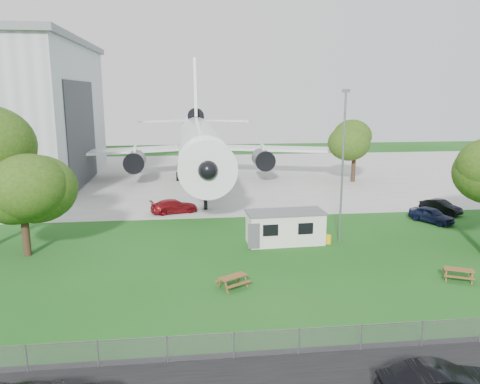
{
  "coord_description": "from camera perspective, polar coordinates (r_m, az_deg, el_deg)",
  "views": [
    {
      "loc": [
        -4.0,
        -28.66,
        11.9
      ],
      "look_at": [
        0.35,
        8.0,
        4.0
      ],
      "focal_mm": 35.0,
      "sensor_mm": 36.0,
      "label": 1
    }
  ],
  "objects": [
    {
      "name": "car_apron_van",
      "position": [
        47.36,
        -8.05,
        -1.75
      ],
      "size": [
        5.01,
        3.03,
        1.36
      ],
      "primitive_type": "imported",
      "rotation": [
        0.0,
        0.0,
        1.83
      ],
      "color": "maroon",
      "rests_on": "ground"
    },
    {
      "name": "picnic_east",
      "position": [
        33.82,
        25.01,
        -9.71
      ],
      "size": [
        2.27,
        2.13,
        0.76
      ],
      "primitive_type": null,
      "rotation": [
        0.0,
        0.0,
        -0.45
      ],
      "color": "brown",
      "rests_on": "ground"
    },
    {
      "name": "airliner",
      "position": [
        64.88,
        -5.0,
        6.17
      ],
      "size": [
        46.36,
        47.73,
        17.69
      ],
      "color": "white",
      "rests_on": "ground"
    },
    {
      "name": "lamp_mast",
      "position": [
        37.4,
        12.38,
        2.72
      ],
      "size": [
        0.16,
        0.16,
        12.0
      ],
      "primitive_type": "cylinder",
      "color": "slate",
      "rests_on": "ground"
    },
    {
      "name": "car_ne_hatch",
      "position": [
        46.99,
        22.29,
        -2.62
      ],
      "size": [
        3.45,
        4.46,
        1.42
      ],
      "primitive_type": "imported",
      "rotation": [
        0.0,
        0.0,
        0.49
      ],
      "color": "black",
      "rests_on": "ground"
    },
    {
      "name": "picnic_west",
      "position": [
        29.67,
        -0.87,
        -11.57
      ],
      "size": [
        2.31,
        2.21,
        0.76
      ],
      "primitive_type": null,
      "rotation": [
        0.0,
        0.0,
        0.53
      ],
      "color": "brown",
      "rests_on": "ground"
    },
    {
      "name": "site_cabin",
      "position": [
        37.71,
        5.55,
        -4.28
      ],
      "size": [
        6.81,
        3.0,
        2.62
      ],
      "color": "silver",
      "rests_on": "ground"
    },
    {
      "name": "concrete_apron",
      "position": [
        67.83,
        -3.29,
        1.97
      ],
      "size": [
        120.0,
        46.0,
        0.03
      ],
      "primitive_type": "cube",
      "color": "#B7B7B2",
      "rests_on": "ground"
    },
    {
      "name": "tree_far_apron",
      "position": [
        64.42,
        13.82,
        6.07
      ],
      "size": [
        6.07,
        6.07,
        8.6
      ],
      "color": "#382619",
      "rests_on": "ground"
    },
    {
      "name": "fence",
      "position": [
        22.9,
        4.55,
        -19.26
      ],
      "size": [
        58.0,
        0.04,
        1.3
      ],
      "primitive_type": "cube",
      "color": "gray",
      "rests_on": "ground"
    },
    {
      "name": "car_ne_sedan",
      "position": [
        50.87,
        23.27,
        -1.68
      ],
      "size": [
        3.15,
        4.26,
        1.34
      ],
      "primitive_type": "imported",
      "rotation": [
        0.0,
        0.0,
        0.48
      ],
      "color": "black",
      "rests_on": "ground"
    },
    {
      "name": "tree_west_small",
      "position": [
        37.29,
        -25.08,
        0.17
      ],
      "size": [
        6.92,
        6.92,
        8.41
      ],
      "color": "#382619",
      "rests_on": "ground"
    },
    {
      "name": "ground",
      "position": [
        31.29,
        1.11,
        -10.28
      ],
      "size": [
        160.0,
        160.0,
        0.0
      ],
      "primitive_type": "plane",
      "color": "#276020"
    }
  ]
}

